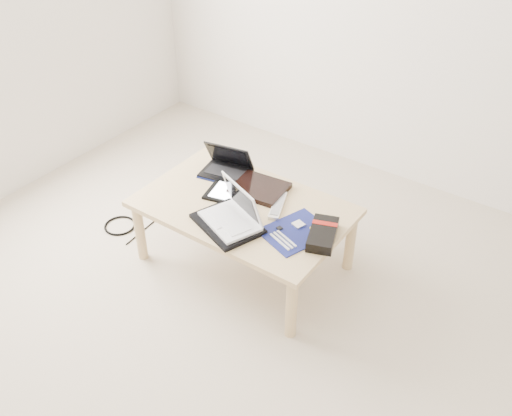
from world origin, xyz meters
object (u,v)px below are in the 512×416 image
Objects in this scene: coffee_table at (243,212)px; gpu_box at (323,234)px; white_laptop at (234,214)px; netbook at (227,167)px.

coffee_table is 0.49m from gpu_box.
gpu_box is (0.42, 0.16, -0.04)m from white_laptop.
coffee_table is at bearing 109.80° from white_laptop.
coffee_table is 3.61× the size of netbook.
white_laptop reaches higher than gpu_box.
coffee_table is 0.34m from netbook.
gpu_box is (0.48, 0.00, 0.08)m from coffee_table.
white_laptop is (0.06, -0.16, 0.11)m from coffee_table.
gpu_box is at bearing -14.82° from netbook.
white_laptop is at bearing -70.20° from coffee_table.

